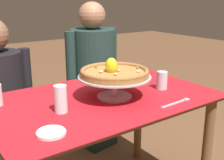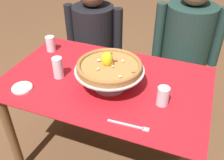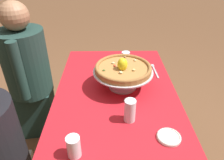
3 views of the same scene
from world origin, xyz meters
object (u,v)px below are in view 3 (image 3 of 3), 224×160
object	(u,v)px
water_glass_side_left	(130,112)
diner_right	(29,75)
pizza	(123,68)
side_plate	(169,137)
pizza_stand	(123,75)
water_glass_back_left	(74,148)
dinner_fork	(155,70)
water_glass_side_right	(126,59)

from	to	relation	value
water_glass_side_left	diner_right	bearing A→B (deg)	49.62
pizza	side_plate	bearing A→B (deg)	-156.13
pizza_stand	water_glass_back_left	world-z (taller)	pizza_stand
water_glass_side_left	side_plate	world-z (taller)	water_glass_side_left
water_glass_side_left	dinner_fork	bearing A→B (deg)	-24.03
water_glass_back_left	diner_right	size ratio (longest dim) A/B	0.09
water_glass_side_right	water_glass_back_left	bearing A→B (deg)	161.41
pizza	dinner_fork	xyz separation A→B (m)	(0.22, -0.27, -0.15)
water_glass_back_left	diner_right	bearing A→B (deg)	29.96
water_glass_back_left	diner_right	distance (m)	1.08
side_plate	diner_right	world-z (taller)	diner_right
pizza	side_plate	xyz separation A→B (m)	(-0.48, -0.21, -0.14)
water_glass_side_left	diner_right	xyz separation A→B (m)	(0.69, 0.81, -0.18)
pizza_stand	diner_right	xyz separation A→B (m)	(0.35, 0.79, -0.21)
water_glass_side_right	water_glass_side_left	size ratio (longest dim) A/B	0.80
side_plate	dinner_fork	distance (m)	0.70
dinner_fork	side_plate	bearing A→B (deg)	175.31
pizza	water_glass_side_right	distance (m)	0.35
water_glass_back_left	water_glass_side_left	distance (m)	0.36
pizza_stand	water_glass_back_left	bearing A→B (deg)	155.54
water_glass_side_right	side_plate	size ratio (longest dim) A/B	0.88
dinner_fork	diner_right	size ratio (longest dim) A/B	0.17
pizza	water_glass_side_left	xyz separation A→B (m)	(-0.34, -0.02, -0.09)
water_glass_side_left	pizza_stand	bearing A→B (deg)	3.26
water_glass_side_right	dinner_fork	bearing A→B (deg)	-116.00
water_glass_back_left	side_plate	size ratio (longest dim) A/B	0.91
water_glass_side_right	diner_right	size ratio (longest dim) A/B	0.09
pizza_stand	water_glass_back_left	size ratio (longest dim) A/B	3.62
side_plate	diner_right	bearing A→B (deg)	50.42
water_glass_side_left	dinner_fork	xyz separation A→B (m)	(0.56, -0.25, -0.06)
water_glass_side_right	diner_right	world-z (taller)	diner_right
pizza	pizza_stand	bearing A→B (deg)	-25.54
water_glass_back_left	water_glass_side_left	world-z (taller)	water_glass_side_left
water_glass_back_left	diner_right	world-z (taller)	diner_right
water_glass_side_left	dinner_fork	world-z (taller)	water_glass_side_left
side_plate	pizza	bearing A→B (deg)	23.87
water_glass_side_right	dinner_fork	xyz separation A→B (m)	(-0.11, -0.23, -0.04)
diner_right	pizza_stand	bearing A→B (deg)	-113.96
pizza	water_glass_side_right	xyz separation A→B (m)	(0.33, -0.04, -0.10)
pizza_stand	water_glass_back_left	xyz separation A→B (m)	(-0.57, 0.26, -0.04)
dinner_fork	water_glass_side_right	bearing A→B (deg)	64.00
water_glass_side_right	water_glass_back_left	size ratio (longest dim) A/B	0.98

